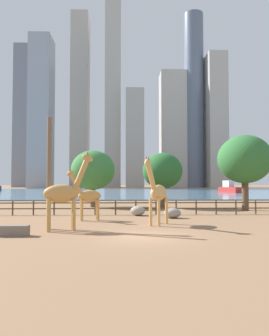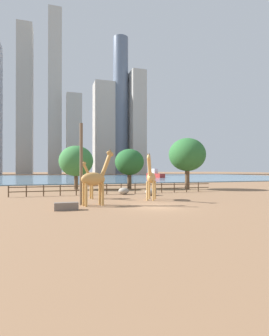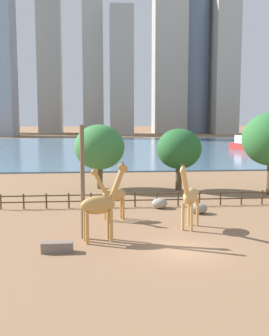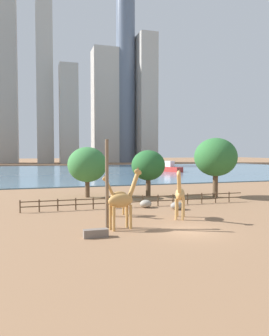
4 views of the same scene
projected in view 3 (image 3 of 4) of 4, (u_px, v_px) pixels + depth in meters
ground_plane at (117, 147)px, 103.48m from camera, size 400.00×400.00×0.00m
harbor_water at (118, 148)px, 100.50m from camera, size 180.00×86.00×0.20m
giraffe_tall at (190, 197)px, 28.84m from camera, size 2.16×3.27×4.77m
giraffe_companion at (112, 195)px, 31.39m from camera, size 2.80×1.22×4.08m
giraffe_young at (101, 205)px, 25.98m from camera, size 3.18×1.37×5.00m
utility_pole at (83, 182)px, 26.44m from camera, size 0.28×0.28×7.24m
boulder_near_fence at (198, 208)px, 33.63m from camera, size 1.44×1.12×0.84m
boulder_by_pole at (160, 203)px, 35.53m from camera, size 1.32×1.15×0.86m
feeding_trough at (57, 247)px, 24.11m from camera, size 1.80×0.60×0.60m
enclosure_fence at (151, 198)px, 36.15m from camera, size 26.12×0.14×1.30m
tree_left_large at (179, 149)px, 43.94m from camera, size 4.68×4.68×6.44m
tree_right_tall at (99, 147)px, 44.64m from camera, size 5.32×5.32×6.87m
boat_sailboat at (243, 145)px, 93.22m from camera, size 4.92×7.69×3.18m
skyline_tower_needle at (225, 48)px, 175.95m from camera, size 9.85×14.00×71.31m
skyline_block_central at (198, 20)px, 178.22m from camera, size 10.63×10.63×96.17m
skyline_tower_glass at (122, 71)px, 168.40m from camera, size 9.22×8.48×50.63m
skyline_block_right at (171, 59)px, 183.12m from camera, size 14.79×13.72×64.07m
skyline_tower_short at (92, 5)px, 175.32m from camera, size 8.39×14.83×107.29m
skyline_block_wide at (49, 18)px, 179.08m from camera, size 9.59×12.87×97.81m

